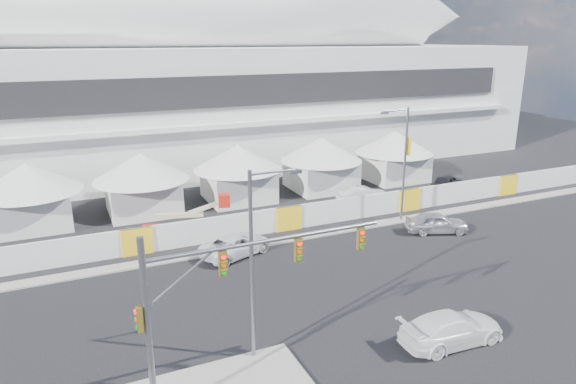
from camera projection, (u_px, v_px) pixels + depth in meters
name	position (u px, v px, depth m)	size (l,w,h in m)	color
ground	(297.00, 336.00, 27.04)	(160.00, 160.00, 0.00)	black
far_curb	(440.00, 213.00, 45.80)	(80.00, 1.20, 0.12)	gray
stadium	(219.00, 85.00, 63.95)	(80.00, 24.80, 21.98)	silver
tent_row	(191.00, 173.00, 47.27)	(53.40, 8.40, 5.40)	silver
hoarding_fence	(288.00, 218.00, 41.77)	(70.00, 0.25, 2.00)	silver
scaffold_tower	(477.00, 102.00, 74.82)	(4.40, 4.40, 12.00)	#595B60
sedan_silver	(437.00, 223.00, 41.22)	(4.92, 1.98, 1.68)	silver
pickup_curb	(236.00, 245.00, 36.99)	(5.52, 2.54, 1.53)	white
pickup_near	(452.00, 328.00, 26.28)	(5.68, 2.31, 1.65)	white
lot_car_a	(364.00, 196.00, 48.31)	(5.01, 1.75, 1.65)	silver
lot_car_b	(447.00, 182.00, 52.90)	(4.62, 1.86, 1.57)	black
traffic_mast	(202.00, 311.00, 20.59)	(10.68, 0.78, 7.98)	gray
streetlight_median	(256.00, 253.00, 23.75)	(2.60, 0.26, 9.39)	slate
streetlight_curb	(403.00, 157.00, 42.43)	(2.88, 0.65, 9.71)	slate
boom_lift	(173.00, 227.00, 39.97)	(7.10, 2.48, 3.49)	red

